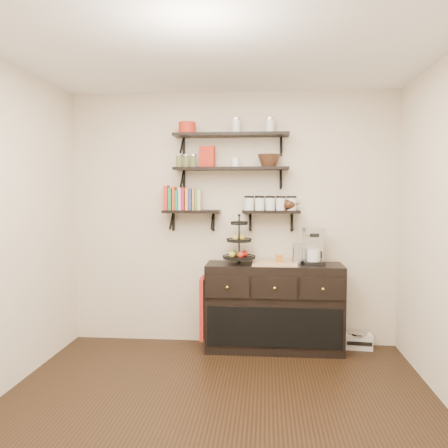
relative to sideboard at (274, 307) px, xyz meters
The scene contains 21 objects.
floor 1.65m from the sideboard, 106.73° to the right, with size 3.50×3.50×0.00m, color black.
ceiling 2.75m from the sideboard, 106.73° to the right, with size 3.50×3.50×0.02m, color white.
back_wall 1.03m from the sideboard, 152.70° to the left, with size 3.50×0.02×2.70m, color beige.
shelf_top 1.84m from the sideboard, 167.18° to the left, with size 1.20×0.27×0.23m.
shelf_mid 1.50m from the sideboard, 167.18° to the left, with size 1.20×0.27×0.23m.
shelf_low_left 1.32m from the sideboard, behind, with size 0.60×0.25×0.23m.
shelf_low_right 0.98m from the sideboard, 106.82° to the left, with size 0.60×0.25×0.23m.
cookbooks 1.46m from the sideboard, behind, with size 0.40×0.15×0.26m.
glass_canisters 1.07m from the sideboard, 111.51° to the left, with size 0.54×0.10×0.13m.
sideboard is the anchor object (origin of this frame).
fruit_stand 0.72m from the sideboard, behind, with size 0.33×0.33×0.49m.
candle 0.51m from the sideboard, ahead, with size 0.08×0.08×0.08m, color #945B22.
coffee_maker 0.74m from the sideboard, ahead, with size 0.23×0.22×0.38m.
thermal_carafe 0.60m from the sideboard, ahead, with size 0.11×0.11×0.22m, color silver.
apron 0.74m from the sideboard, behind, with size 0.04×0.27×0.63m, color #A22611.
radio 0.96m from the sideboard, ahead, with size 0.30×0.21×0.18m.
recipe_box 1.71m from the sideboard, behind, with size 0.16×0.06×0.22m, color red.
walnut_bowl 1.52m from the sideboard, 121.97° to the left, with size 0.24×0.24×0.13m, color black, non-canonical shape.
ramekins 1.55m from the sideboard, 166.26° to the left, with size 0.09×0.09×0.10m, color white.
teapot 1.08m from the sideboard, 37.12° to the left, with size 0.19×0.14×0.14m, color #381E11, non-canonical shape.
red_pot 2.07m from the sideboard, behind, with size 0.18×0.18×0.12m, color red.
Camera 1 is at (0.37, -3.35, 1.65)m, focal length 38.00 mm.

